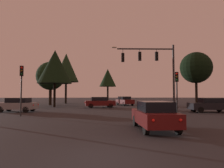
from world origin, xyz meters
The scene contains 14 objects.
ground_plane centered at (0.00, 24.50, 0.00)m, with size 168.00×168.00×0.00m, color #262326.
traffic_signal_mast_arm centered at (5.28, 14.15, 4.96)m, with size 6.43×0.47×6.96m.
traffic_light_corner_left centered at (-7.02, 11.93, 3.11)m, with size 0.36×0.38×4.39m.
traffic_light_corner_right centered at (6.85, 12.10, 2.81)m, with size 0.35×0.38×3.95m.
car_nearside_lane centered at (2.82, 4.78, 0.79)m, with size 1.84×4.11×1.52m.
car_crossing_left centered at (11.46, 14.81, 0.79)m, with size 4.41×1.80×1.52m.
car_crossing_right centered at (-9.12, 16.36, 0.79)m, with size 4.25×2.16×1.52m.
car_far_lane centered at (3.92, 28.75, 0.80)m, with size 2.89×4.77×1.52m.
car_parked_lot centered at (-0.29, 22.69, 0.80)m, with size 4.42×2.46×1.52m.
tree_behind_sign centered at (-7.10, 24.59, 6.04)m, with size 5.10×5.10×8.59m.
tree_left_far centered at (-7.47, 36.12, 7.42)m, with size 5.21×5.21×10.41m.
tree_center_horizon centered at (15.36, 26.03, 6.23)m, with size 5.09×5.09×8.80m.
tree_right_cluster centered at (-9.08, 29.98, 5.12)m, with size 5.00×5.00×7.64m.
tree_lot_edge centered at (1.20, 35.78, 5.32)m, with size 3.51×3.51×7.21m.
Camera 1 is at (0.01, -5.91, 1.90)m, focal length 32.24 mm.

